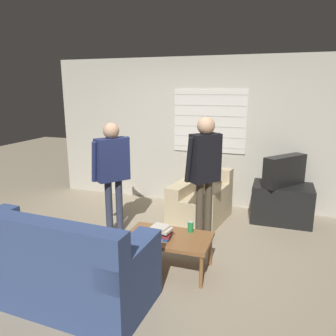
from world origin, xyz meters
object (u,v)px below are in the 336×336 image
couch_blue (47,264)px  tv (284,171)px  armchair_beige (201,200)px  coffee_table (168,240)px  soda_can (191,227)px  person_left_standing (112,164)px  person_right_standing (204,164)px  book_stack (161,232)px  spare_remote (159,239)px

couch_blue → tv: 3.55m
armchair_beige → tv: (1.22, 0.28, 0.51)m
coffee_table → soda_can: (0.21, 0.19, 0.10)m
armchair_beige → coffee_table: (-0.01, -1.62, 0.06)m
person_left_standing → person_right_standing: size_ratio=0.94×
coffee_table → book_stack: book_stack is taller
book_stack → spare_remote: size_ratio=2.01×
tv → spare_remote: tv is taller
tv → person_left_standing: 2.58m
person_left_standing → person_right_standing: 1.27m
coffee_table → person_right_standing: person_right_standing is taller
soda_can → coffee_table: bearing=-136.6°
tv → spare_remote: bearing=5.7°
couch_blue → person_right_standing: bearing=58.7°
person_right_standing → spare_remote: bearing=-153.9°
couch_blue → armchair_beige: 2.66m
tv → spare_remote: size_ratio=5.59×
person_right_standing → book_stack: bearing=-154.3°
person_right_standing → tv: bearing=-2.5°
coffee_table → tv: tv is taller
person_left_standing → book_stack: size_ratio=6.12×
armchair_beige → spare_remote: armchair_beige is taller
tv → book_stack: (-1.29, -1.96, -0.34)m
book_stack → soda_can: book_stack is taller
spare_remote → soda_can: bearing=12.2°
tv → person_right_standing: person_right_standing is taller
coffee_table → person_right_standing: (0.21, 0.87, 0.70)m
spare_remote → coffee_table: bearing=21.6°
soda_can → couch_blue: bearing=-138.2°
person_left_standing → soda_can: 1.46m
coffee_table → person_left_standing: 1.42m
person_left_standing → book_stack: person_left_standing is taller
couch_blue → book_stack: size_ratio=8.02×
armchair_beige → person_left_standing: (-1.06, -0.91, 0.70)m
person_right_standing → soda_can: bearing=-138.0°
person_left_standing → armchair_beige: bearing=-12.0°
person_right_standing → spare_remote: person_right_standing is taller
armchair_beige → book_stack: armchair_beige is taller
armchair_beige → soda_can: 1.44m
tv → coffee_table: bearing=5.7°
armchair_beige → person_right_standing: bearing=115.1°
book_stack → soda_can: (0.27, 0.26, -0.01)m
coffee_table → tv: size_ratio=1.32×
person_left_standing → soda_can: bearing=-74.7°
person_right_standing → book_stack: person_right_standing is taller
person_right_standing → book_stack: (-0.27, -0.93, -0.59)m
armchair_beige → person_left_standing: 1.56m
couch_blue → person_right_standing: 2.21m
armchair_beige → tv: bearing=-156.8°
person_left_standing → person_right_standing: (1.26, 0.16, 0.06)m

